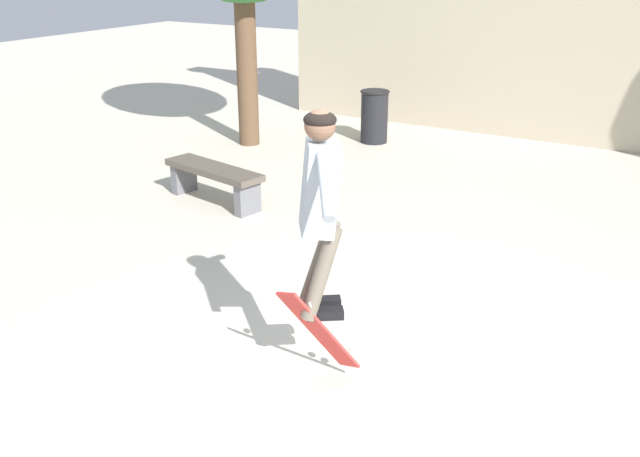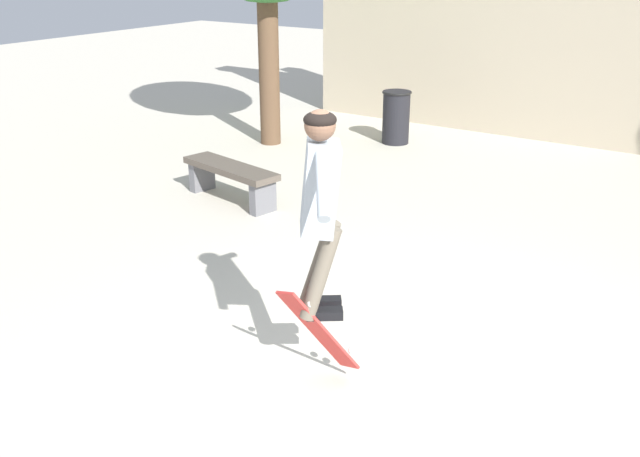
% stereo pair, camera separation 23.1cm
% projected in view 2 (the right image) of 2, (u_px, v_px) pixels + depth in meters
% --- Properties ---
extents(ground_plane, '(40.00, 40.00, 0.00)m').
position_uv_depth(ground_plane, '(392.00, 389.00, 5.26)').
color(ground_plane, beige).
extents(park_bench, '(1.53, 0.69, 0.47)m').
position_uv_depth(park_bench, '(231.00, 176.00, 9.02)').
color(park_bench, brown).
rests_on(park_bench, ground_plane).
extents(trash_bin, '(0.48, 0.48, 0.86)m').
position_uv_depth(trash_bin, '(396.00, 116.00, 11.66)').
color(trash_bin, black).
rests_on(trash_bin, ground_plane).
extents(skater, '(0.79, 1.06, 1.49)m').
position_uv_depth(skater, '(320.00, 197.00, 4.83)').
color(skater, '#9EA8B2').
extents(skateboard_flipping, '(0.54, 0.43, 0.75)m').
position_uv_depth(skateboard_flipping, '(319.00, 330.00, 5.15)').
color(skateboard_flipping, red).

